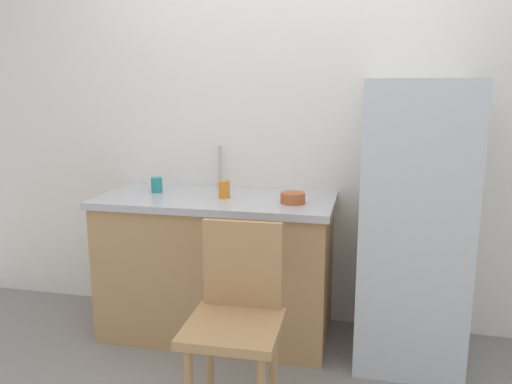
{
  "coord_description": "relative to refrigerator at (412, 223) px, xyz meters",
  "views": [
    {
      "loc": [
        0.51,
        -2.12,
        1.47
      ],
      "look_at": [
        -0.11,
        0.6,
        0.89
      ],
      "focal_mm": 35.61,
      "sensor_mm": 36.0,
      "label": 1
    }
  ],
  "objects": [
    {
      "name": "back_wall",
      "position": [
        -0.74,
        0.37,
        0.57
      ],
      "size": [
        4.8,
        0.1,
        2.65
      ],
      "primitive_type": "cube",
      "color": "white",
      "rests_on": "ground_plane"
    },
    {
      "name": "faucet",
      "position": [
        -1.15,
        0.27,
        0.22
      ],
      "size": [
        0.02,
        0.02,
        0.27
      ],
      "primitive_type": "cylinder",
      "color": "#B7B7BC",
      "rests_on": "countertop"
    },
    {
      "name": "refrigerator",
      "position": [
        0.0,
        0.0,
        0.0
      ],
      "size": [
        0.55,
        0.64,
        1.51
      ],
      "primitive_type": "cube",
      "color": "silver",
      "rests_on": "ground_plane"
    },
    {
      "name": "cabinet_base",
      "position": [
        -1.1,
        0.02,
        -0.35
      ],
      "size": [
        1.33,
        0.6,
        0.8
      ],
      "primitive_type": "cube",
      "color": "tan",
      "rests_on": "ground_plane"
    },
    {
      "name": "cup_orange",
      "position": [
        -1.05,
        0.01,
        0.14
      ],
      "size": [
        0.07,
        0.07,
        0.1
      ],
      "primitive_type": "cylinder",
      "color": "orange",
      "rests_on": "countertop"
    },
    {
      "name": "countertop",
      "position": [
        -1.1,
        0.02,
        0.07
      ],
      "size": [
        1.37,
        0.64,
        0.04
      ],
      "primitive_type": "cube",
      "color": "#B7B7BC",
      "rests_on": "cabinet_base"
    },
    {
      "name": "cup_teal",
      "position": [
        -1.49,
        0.07,
        0.14
      ],
      "size": [
        0.07,
        0.07,
        0.09
      ],
      "primitive_type": "cylinder",
      "color": "teal",
      "rests_on": "countertop"
    },
    {
      "name": "terracotta_bowl",
      "position": [
        -0.64,
        -0.05,
        0.12
      ],
      "size": [
        0.14,
        0.14,
        0.06
      ],
      "primitive_type": "cylinder",
      "color": "#B25B33",
      "rests_on": "countertop"
    },
    {
      "name": "chair",
      "position": [
        -0.77,
        -0.77,
        -0.26
      ],
      "size": [
        0.41,
        0.41,
        0.89
      ],
      "rotation": [
        0.0,
        0.0,
        0.02
      ],
      "color": "tan",
      "rests_on": "ground_plane"
    }
  ]
}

